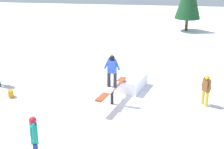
{
  "coord_description": "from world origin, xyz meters",
  "views": [
    {
      "loc": [
        12.29,
        1.72,
        6.1
      ],
      "look_at": [
        0.0,
        0.0,
        1.39
      ],
      "focal_mm": 50.0,
      "sensor_mm": 36.0,
      "label": 1
    }
  ],
  "objects": [
    {
      "name": "backpack_on_snow",
      "position": [
        -0.07,
        -4.74,
        0.17
      ],
      "size": [
        0.37,
        0.35,
        0.34
      ],
      "primitive_type": "cube",
      "rotation": [
        0.0,
        0.0,
        0.59
      ],
      "color": "orange",
      "rests_on": "ground"
    },
    {
      "name": "ground_plane",
      "position": [
        0.0,
        0.0,
        0.0
      ],
      "size": [
        60.0,
        60.0,
        0.0
      ],
      "primitive_type": "plane",
      "color": "white"
    },
    {
      "name": "loose_snowboard_white",
      "position": [
        -4.13,
        2.37,
        0.01
      ],
      "size": [
        1.15,
        1.29,
        0.02
      ],
      "primitive_type": "cube",
      "rotation": [
        0.0,
        0.0,
        4.01
      ],
      "color": "silver",
      "rests_on": "ground"
    },
    {
      "name": "main_rider_on_rail",
      "position": [
        0.0,
        0.0,
        1.53
      ],
      "size": [
        1.37,
        0.73,
        1.46
      ],
      "rotation": [
        0.0,
        0.0,
        -0.15
      ],
      "color": "white",
      "rests_on": "rail_feature"
    },
    {
      "name": "bystander_teal",
      "position": [
        4.47,
        -1.78,
        0.92
      ],
      "size": [
        0.65,
        0.36,
        1.63
      ],
      "rotation": [
        0.0,
        0.0,
        3.57
      ],
      "color": "navy",
      "rests_on": "ground"
    },
    {
      "name": "bystander_brown",
      "position": [
        -0.44,
        4.02,
        0.79
      ],
      "size": [
        0.55,
        0.38,
        1.4
      ],
      "rotation": [
        0.0,
        0.0,
        0.56
      ],
      "color": "gold",
      "rests_on": "ground"
    },
    {
      "name": "rail_feature",
      "position": [
        0.0,
        0.0,
        0.68
      ],
      "size": [
        2.77,
        1.01,
        0.79
      ],
      "rotation": [
        0.0,
        0.0,
        -0.27
      ],
      "color": "black",
      "rests_on": "ground"
    },
    {
      "name": "snow_kicker_ramp",
      "position": [
        -1.88,
        0.52,
        0.31
      ],
      "size": [
        2.13,
        1.92,
        0.63
      ],
      "primitive_type": "cube",
      "rotation": [
        0.0,
        0.0,
        -0.27
      ],
      "color": "white",
      "rests_on": "ground"
    }
  ]
}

